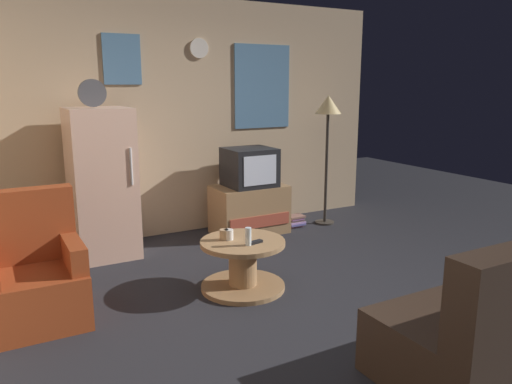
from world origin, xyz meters
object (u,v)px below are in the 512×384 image
at_px(standing_lamp, 328,115).
at_px(book_stack, 295,221).
at_px(wine_glass, 248,236).
at_px(armchair, 34,277).
at_px(coffee_table, 243,265).
at_px(mug_ceramic_white, 229,235).
at_px(crt_tv, 250,167).
at_px(remote_control, 254,242).
at_px(fridge, 102,183).
at_px(mug_ceramic_tan, 224,235).
at_px(tv_stand, 249,209).

xyz_separation_m(standing_lamp, book_stack, (-0.42, 0.05, -1.29)).
relative_size(wine_glass, armchair, 0.16).
distance_m(coffee_table, wine_glass, 0.32).
height_order(standing_lamp, mug_ceramic_white, standing_lamp).
distance_m(crt_tv, armchair, 2.75).
relative_size(standing_lamp, mug_ceramic_white, 17.67).
distance_m(coffee_table, mug_ceramic_white, 0.29).
bearing_deg(book_stack, wine_glass, -134.17).
bearing_deg(remote_control, standing_lamp, 27.91).
height_order(fridge, crt_tv, fridge).
bearing_deg(coffee_table, mug_ceramic_tan, 144.32).
bearing_deg(book_stack, mug_ceramic_white, -139.90).
bearing_deg(tv_stand, mug_ceramic_white, -124.31).
bearing_deg(fridge, coffee_table, -59.90).
xyz_separation_m(fridge, remote_control, (0.88, -1.56, -0.31)).
distance_m(standing_lamp, armchair, 3.77).
bearing_deg(book_stack, coffee_table, -136.52).
bearing_deg(fridge, standing_lamp, -2.56).
xyz_separation_m(standing_lamp, coffee_table, (-1.85, -1.32, -1.14)).
distance_m(fridge, standing_lamp, 2.76).
height_order(tv_stand, armchair, armchair).
relative_size(tv_stand, remote_control, 5.60).
distance_m(mug_ceramic_white, book_stack, 2.04).
bearing_deg(standing_lamp, mug_ceramic_white, -147.43).
distance_m(standing_lamp, mug_ceramic_tan, 2.49).
relative_size(mug_ceramic_tan, book_stack, 0.41).
relative_size(crt_tv, book_stack, 2.47).
bearing_deg(remote_control, crt_tv, 52.39).
xyz_separation_m(fridge, coffee_table, (0.83, -1.44, -0.54)).
height_order(fridge, wine_glass, fridge).
distance_m(standing_lamp, remote_control, 2.49).
xyz_separation_m(mug_ceramic_white, mug_ceramic_tan, (-0.04, 0.02, 0.00)).
bearing_deg(book_stack, crt_tv, 174.38).
xyz_separation_m(coffee_table, remote_control, (0.05, -0.12, 0.23)).
relative_size(tv_stand, mug_ceramic_tan, 9.33).
xyz_separation_m(mug_ceramic_tan, book_stack, (1.57, 1.27, -0.41)).
bearing_deg(wine_glass, book_stack, 45.83).
height_order(standing_lamp, remote_control, standing_lamp).
bearing_deg(wine_glass, tv_stand, 61.50).
xyz_separation_m(armchair, book_stack, (3.05, 1.12, -0.27)).
distance_m(crt_tv, mug_ceramic_tan, 1.67).
bearing_deg(book_stack, mug_ceramic_tan, -140.97).
distance_m(armchair, book_stack, 3.26).
height_order(tv_stand, crt_tv, crt_tv).
relative_size(remote_control, armchair, 0.16).
bearing_deg(mug_ceramic_white, coffee_table, -38.81).
height_order(remote_control, book_stack, remote_control).
bearing_deg(mug_ceramic_tan, wine_glass, -64.21).
xyz_separation_m(fridge, tv_stand, (1.66, -0.01, -0.47)).
relative_size(mug_ceramic_tan, armchair, 0.09).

